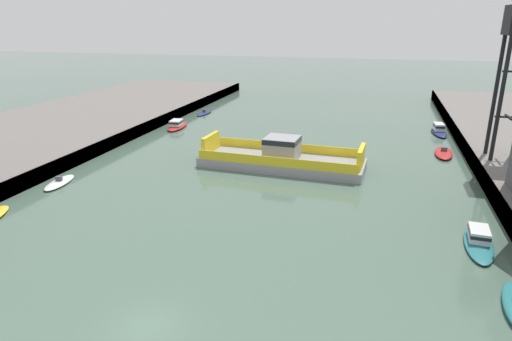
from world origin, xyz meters
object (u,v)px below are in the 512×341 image
moored_boat_near_left (177,125)px  moored_boat_near_right (59,182)px  chain_ferry (282,158)px  moored_boat_upstream_a (439,130)px  moored_boat_far_left (444,153)px  moored_boat_mid_right (479,239)px  moored_boat_far_right (204,113)px

moored_boat_near_left → moored_boat_near_right: moored_boat_near_left is taller
chain_ferry → moored_boat_near_right: size_ratio=3.71×
moored_boat_upstream_a → moored_boat_far_left: bearing=-92.6°
moored_boat_mid_right → moored_boat_far_right: (-40.42, 42.87, -0.28)m
chain_ferry → moored_boat_near_left: bearing=143.4°
moored_boat_mid_right → moored_boat_far_left: 26.05m
chain_ferry → moored_boat_mid_right: chain_ferry is taller
chain_ferry → moored_boat_mid_right: bearing=-38.2°
moored_boat_far_right → moored_boat_upstream_a: 41.47m
moored_boat_upstream_a → moored_boat_mid_right: bearing=-91.2°
moored_boat_far_left → moored_boat_upstream_a: 12.36m
chain_ferry → moored_boat_near_left: (-21.13, 15.67, -0.60)m
chain_ferry → moored_boat_upstream_a: (20.07, 23.22, -0.54)m
moored_boat_far_left → moored_boat_mid_right: bearing=-90.5°
moored_boat_mid_right → moored_boat_far_left: moored_boat_mid_right is taller
moored_boat_far_left → moored_boat_far_right: bearing=157.5°
moored_boat_near_right → moored_boat_upstream_a: size_ratio=0.76×
moored_boat_near_right → moored_boat_near_left: bearing=88.4°
moored_boat_upstream_a → moored_boat_near_right: bearing=-139.7°
moored_boat_near_right → moored_boat_mid_right: moored_boat_mid_right is taller
moored_boat_near_left → moored_boat_upstream_a: size_ratio=1.04×
moored_boat_far_left → moored_boat_far_right: (-40.66, 16.82, -0.08)m
moored_boat_near_left → moored_boat_upstream_a: moored_boat_upstream_a is taller
moored_boat_near_left → moored_boat_mid_right: moored_boat_near_left is taller
moored_boat_near_left → moored_boat_far_left: (40.63, -4.80, -0.25)m
moored_boat_mid_right → moored_boat_far_left: size_ratio=1.08×
moored_boat_near_left → moored_boat_mid_right: bearing=-37.4°
moored_boat_near_left → moored_boat_mid_right: 50.82m
moored_boat_near_right → moored_boat_mid_right: 41.28m
moored_boat_far_right → moored_boat_upstream_a: size_ratio=0.79×
moored_boat_upstream_a → moored_boat_far_right: bearing=173.8°
moored_boat_near_left → moored_boat_upstream_a: (41.20, 7.55, 0.06)m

